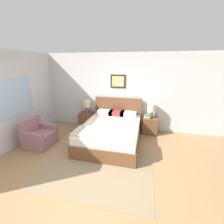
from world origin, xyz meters
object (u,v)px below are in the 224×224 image
object	(u,v)px
nightstand_by_door	(150,125)
table_lamp_near_window	(87,104)
bed	(111,132)
table_lamp_by_door	(152,108)
nightstand_near_window	(87,120)
armchair	(39,136)

from	to	relation	value
nightstand_by_door	table_lamp_near_window	size ratio (longest dim) A/B	1.17
bed	nightstand_by_door	xyz separation A→B (m)	(1.13, 0.85, -0.04)
table_lamp_by_door	nightstand_near_window	bearing A→B (deg)	-179.36
nightstand_by_door	table_lamp_near_window	bearing A→B (deg)	179.35
bed	armchair	world-z (taller)	bed
bed	nightstand_near_window	bearing A→B (deg)	143.05
armchair	table_lamp_near_window	xyz separation A→B (m)	(0.85, 1.55, 0.60)
nightstand_by_door	table_lamp_near_window	distance (m)	2.32
nightstand_near_window	table_lamp_near_window	xyz separation A→B (m)	(0.02, 0.03, 0.59)
armchair	nightstand_by_door	distance (m)	3.45
armchair	table_lamp_near_window	bearing A→B (deg)	152.56
armchair	table_lamp_by_door	bearing A→B (deg)	117.79
nightstand_by_door	table_lamp_by_door	bearing A→B (deg)	53.62
bed	table_lamp_by_door	world-z (taller)	bed
table_lamp_near_window	table_lamp_by_door	bearing A→B (deg)	0.00
nightstand_near_window	table_lamp_near_window	world-z (taller)	table_lamp_near_window
bed	table_lamp_near_window	distance (m)	1.52
armchair	nightstand_near_window	xyz separation A→B (m)	(0.84, 1.52, 0.01)
armchair	table_lamp_near_window	world-z (taller)	table_lamp_near_window
bed	nightstand_by_door	size ratio (longest dim) A/B	3.95
table_lamp_near_window	armchair	bearing A→B (deg)	-118.77
bed	table_lamp_by_door	bearing A→B (deg)	37.31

